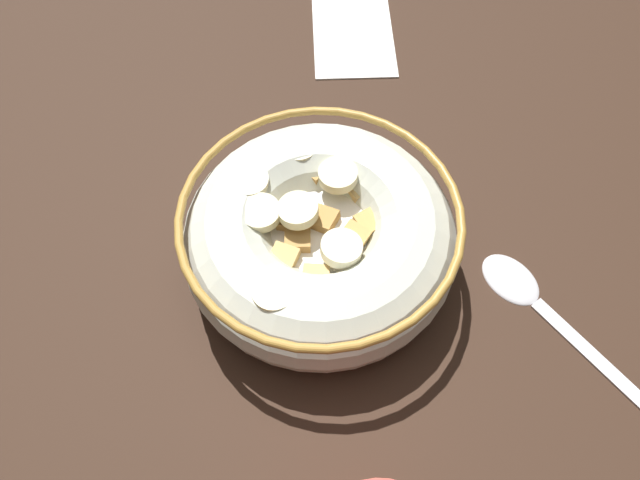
# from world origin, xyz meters

# --- Properties ---
(ground_plane) EXTENTS (1.08, 1.08, 0.02)m
(ground_plane) POSITION_xyz_m (0.00, 0.00, -0.01)
(ground_plane) COLOR #332116
(cereal_bowl) EXTENTS (0.19, 0.19, 0.07)m
(cereal_bowl) POSITION_xyz_m (-0.00, -0.00, 0.03)
(cereal_bowl) COLOR beige
(cereal_bowl) RESTS_ON ground_plane
(spoon) EXTENTS (0.11, 0.16, 0.01)m
(spoon) POSITION_xyz_m (-0.02, 0.16, 0.00)
(spoon) COLOR silver
(spoon) RESTS_ON ground_plane
(folded_napkin) EXTENTS (0.15, 0.12, 0.00)m
(folded_napkin) POSITION_xyz_m (-0.25, -0.06, 0.00)
(folded_napkin) COLOR white
(folded_napkin) RESTS_ON ground_plane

